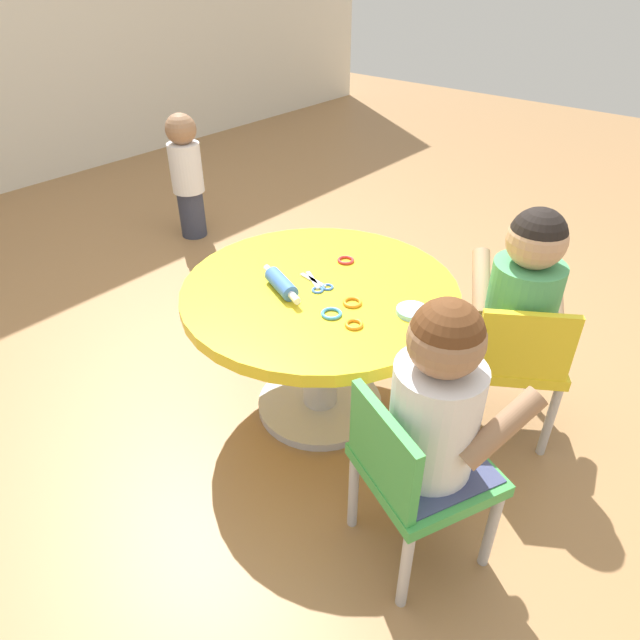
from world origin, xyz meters
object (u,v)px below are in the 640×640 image
at_px(seated_child_left, 439,398).
at_px(seated_child_right, 525,289).
at_px(craft_scissors, 318,285).
at_px(child_chair_right, 512,358).
at_px(craft_table, 320,319).
at_px(child_chair_left, 415,471).
at_px(toddler_standing, 187,173).
at_px(rolling_pin, 281,284).

distance_m(seated_child_left, seated_child_right, 0.59).
bearing_deg(craft_scissors, child_chair_right, -60.83).
xyz_separation_m(craft_table, child_chair_right, (0.30, -0.53, -0.07)).
xyz_separation_m(craft_table, child_chair_left, (-0.28, -0.54, -0.07)).
distance_m(child_chair_left, child_chair_right, 0.59).
bearing_deg(seated_child_left, craft_table, 66.16).
bearing_deg(child_chair_left, craft_scissors, 62.66).
relative_size(craft_table, child_chair_left, 1.62).
bearing_deg(toddler_standing, craft_table, -113.40).
bearing_deg(child_chair_left, seated_child_right, 2.99).
bearing_deg(seated_child_right, seated_child_left, -175.22).
relative_size(seated_child_right, craft_scissors, 3.59).
distance_m(toddler_standing, rolling_pin, 1.58).
height_order(seated_child_right, craft_scissors, seated_child_right).
bearing_deg(craft_scissors, toddler_standing, 66.53).
height_order(seated_child_right, toddler_standing, seated_child_right).
bearing_deg(rolling_pin, craft_table, -38.38).
height_order(seated_child_left, craft_scissors, seated_child_left).
bearing_deg(toddler_standing, seated_child_right, -98.54).
height_order(craft_table, seated_child_left, seated_child_left).
bearing_deg(seated_child_left, craft_scissors, 66.33).
relative_size(child_chair_right, rolling_pin, 2.42).
height_order(seated_child_left, toddler_standing, seated_child_left).
height_order(toddler_standing, craft_scissors, toddler_standing).
height_order(toddler_standing, rolling_pin, toddler_standing).
xyz_separation_m(craft_table, craft_scissors, (0.00, 0.01, 0.13)).
relative_size(craft_table, seated_child_left, 1.70).
relative_size(child_chair_left, seated_child_right, 1.05).
distance_m(seated_child_right, toddler_standing, 2.01).
distance_m(toddler_standing, craft_scissors, 1.60).
height_order(child_chair_left, seated_child_left, seated_child_left).
bearing_deg(child_chair_right, seated_child_left, -177.17).
bearing_deg(child_chair_left, toddler_standing, 65.44).
bearing_deg(toddler_standing, seated_child_left, -113.53).
distance_m(seated_child_left, child_chair_right, 0.60).
bearing_deg(craft_table, rolling_pin, 141.62).
bearing_deg(toddler_standing, rolling_pin, -117.66).
xyz_separation_m(child_chair_left, child_chair_right, (0.59, 0.01, 0.00)).
height_order(child_chair_right, seated_child_right, seated_child_right).
bearing_deg(craft_table, craft_scissors, 79.32).
bearing_deg(seated_child_right, rolling_pin, 126.36).
distance_m(child_chair_left, seated_child_right, 0.66).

